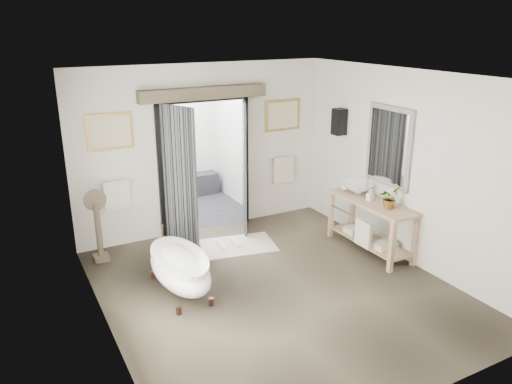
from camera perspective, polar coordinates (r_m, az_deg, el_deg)
ground_plane at (r=7.06m, az=2.34°, el=-11.06°), size 5.00×5.00×0.00m
room_shell at (r=6.23m, az=2.83°, el=3.38°), size 4.52×5.02×2.91m
shower_room at (r=10.11m, az=-9.12°, el=3.60°), size 2.22×2.01×2.51m
back_wall_dressing at (r=8.43m, az=-5.53°, el=5.33°), size 3.82×0.77×2.52m
clawfoot_tub at (r=6.92m, az=-8.72°, el=-8.50°), size 0.68×1.52×0.74m
vanity at (r=8.17m, az=12.93°, el=-3.31°), size 0.57×1.60×0.85m
pedestal_mirror at (r=8.02m, az=-17.56°, el=-4.20°), size 0.34×0.22×1.16m
rug at (r=8.33m, az=-2.09°, el=-6.10°), size 1.33×1.02×0.01m
slippers at (r=8.29m, az=-3.10°, el=-6.00°), size 0.37×0.27×0.05m
basin at (r=8.35m, az=11.59°, el=0.43°), size 0.66×0.66×0.17m
plant at (r=7.77m, az=14.99°, el=-0.61°), size 0.38×0.35×0.33m
soap_bottle_a at (r=8.01m, az=12.92°, el=-0.36°), size 0.10×0.10×0.20m
soap_bottle_b at (r=8.47m, az=10.10°, el=0.79°), size 0.14×0.14×0.18m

